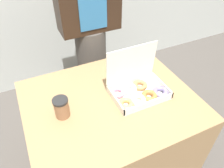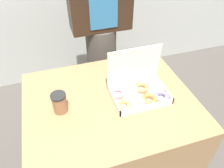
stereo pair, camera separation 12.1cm
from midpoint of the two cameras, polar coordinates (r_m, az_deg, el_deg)
name	(u,v)px [view 1 (the left image)]	position (r m, az deg, el deg)	size (l,w,h in m)	color
ground_plane	(111,165)	(1.83, -2.35, -20.42)	(14.00, 14.00, 0.00)	#4C4742
table	(111,137)	(1.53, -2.72, -13.86)	(0.96, 0.79, 0.72)	#99754C
donut_box	(137,89)	(1.26, 3.81, -1.51)	(0.36, 0.24, 0.27)	white
coffee_cup	(61,107)	(1.17, -16.01, -5.96)	(0.08, 0.08, 0.12)	#8C6042
person_customer	(89,29)	(1.74, -7.95, 14.05)	(0.45, 0.25, 1.57)	#4C4742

